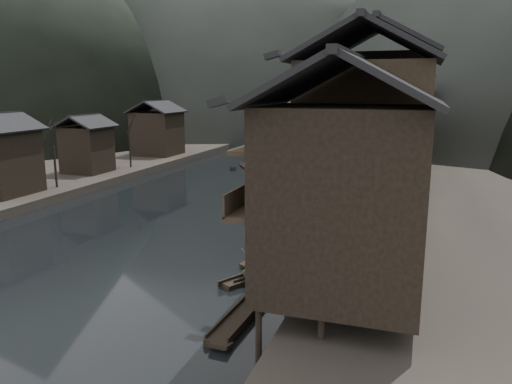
% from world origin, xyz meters
% --- Properties ---
extents(water, '(300.00, 300.00, 0.00)m').
position_xyz_m(water, '(0.00, 0.00, 0.00)').
color(water, black).
rests_on(water, ground).
extents(left_bank, '(40.00, 200.00, 1.20)m').
position_xyz_m(left_bank, '(-35.00, 40.00, 0.60)').
color(left_bank, '#2D2823').
rests_on(left_bank, ground).
extents(stilt_houses, '(9.00, 67.60, 16.39)m').
position_xyz_m(stilt_houses, '(17.28, 18.56, 8.91)').
color(stilt_houses, black).
rests_on(stilt_houses, ground).
extents(left_houses, '(8.10, 53.20, 8.73)m').
position_xyz_m(left_houses, '(-20.50, 20.12, 5.66)').
color(left_houses, black).
rests_on(left_houses, left_bank).
extents(moored_sampans, '(3.46, 68.95, 0.47)m').
position_xyz_m(moored_sampans, '(12.13, 24.29, 0.20)').
color(moored_sampans, black).
rests_on(moored_sampans, water).
extents(midriver_boats, '(12.88, 39.87, 0.44)m').
position_xyz_m(midriver_boats, '(-0.58, 56.16, 0.20)').
color(midriver_boats, black).
rests_on(midriver_boats, water).
extents(stone_bridge, '(40.00, 6.00, 9.00)m').
position_xyz_m(stone_bridge, '(-0.00, 72.00, 5.11)').
color(stone_bridge, '#4C4C4F').
rests_on(stone_bridge, ground).
extents(hero_sampan, '(2.97, 4.56, 0.43)m').
position_xyz_m(hero_sampan, '(10.81, -1.73, 0.20)').
color(hero_sampan, black).
rests_on(hero_sampan, water).
extents(cargo_heap, '(1.05, 1.37, 0.63)m').
position_xyz_m(cargo_heap, '(10.70, -1.53, 0.75)').
color(cargo_heap, black).
rests_on(cargo_heap, hero_sampan).
extents(boatman, '(0.64, 0.44, 1.68)m').
position_xyz_m(boatman, '(11.60, -3.19, 1.27)').
color(boatman, slate).
rests_on(boatman, hero_sampan).
extents(bamboo_pole, '(1.43, 2.01, 3.13)m').
position_xyz_m(bamboo_pole, '(11.80, -3.19, 3.67)').
color(bamboo_pole, '#8C7A51').
rests_on(bamboo_pole, boatman).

